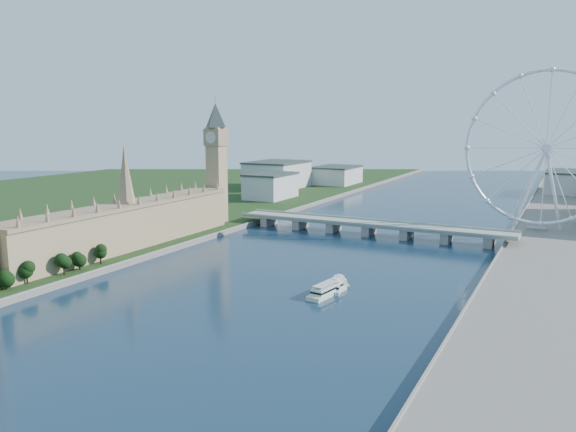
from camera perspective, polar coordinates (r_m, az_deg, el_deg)
The scene contains 9 objects.
ground at distance 201.58m, azimuth -22.22°, elevation -17.20°, with size 2000.00×2000.00×0.00m, color #1B334D.
bank_left at distance 617.27m, azimuth -25.99°, elevation 0.43°, with size 500.00×1400.00×6.00m, color slate.
parliament_range at distance 397.20m, azimuth -15.97°, elevation -0.88°, with size 24.00×200.00×70.00m.
big_ben at distance 475.81m, azimuth -7.31°, elevation 6.94°, with size 20.02×20.02×110.00m.
westminster_bridge at distance 445.07m, azimuth 8.25°, elevation -1.05°, with size 220.00×22.00×9.50m.
london_eye at distance 470.30m, azimuth 24.75°, elevation 6.22°, with size 113.60×39.12×124.30m.
city_skyline at distance 685.69m, azimuth 18.51°, elevation 3.18°, with size 505.00×280.00×32.00m.
tour_boat_near at distance 302.79m, azimuth 4.96°, elevation -7.40°, with size 6.88×27.07×5.96m, color silver, non-canonical shape.
tour_boat_far at distance 292.43m, azimuth 3.99°, elevation -8.01°, with size 8.00×31.22×6.91m, color beige, non-canonical shape.
Camera 1 is at (140.34, -114.30, 88.75)m, focal length 35.00 mm.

